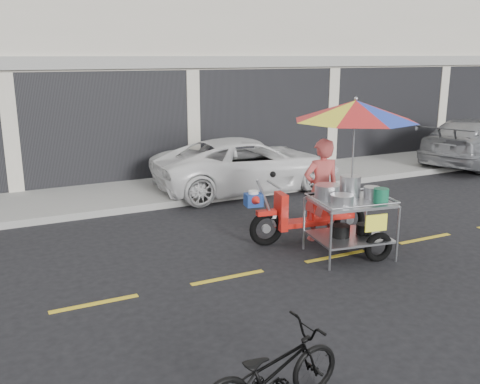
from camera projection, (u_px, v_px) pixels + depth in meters
name	position (u px, v px, depth m)	size (l,w,h in m)	color
ground	(336.00, 256.00, 8.97)	(90.00, 90.00, 0.00)	black
sidewalk	(208.00, 183.00, 13.73)	(45.00, 3.00, 0.15)	gray
shophouse_block	(224.00, 26.00, 18.32)	(36.00, 8.11, 10.40)	beige
centerline	(336.00, 256.00, 8.97)	(42.00, 0.10, 0.01)	gold
white_pickup	(248.00, 164.00, 13.21)	(2.16, 4.69, 1.30)	white
silver_pickup	(476.00, 142.00, 16.36)	(1.97, 4.85, 1.41)	gray
near_bicycle	(271.00, 372.00, 5.00)	(0.54, 1.55, 0.81)	black
food_vendor_rig	(340.00, 155.00, 8.94)	(2.63, 2.37, 2.65)	black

